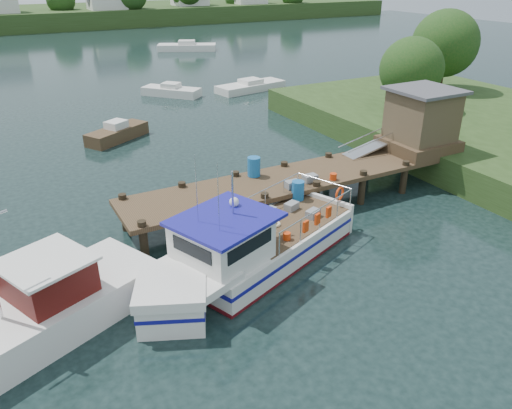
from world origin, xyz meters
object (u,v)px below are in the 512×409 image
lobster_boat (247,250)px  moored_b (171,91)px  moored_rowboat (117,133)px  moored_far (187,47)px  work_boat (22,320)px  dock (380,142)px  moored_c (251,86)px

lobster_boat → moored_b: lobster_boat is taller
moored_rowboat → moored_far: size_ratio=0.56×
moored_rowboat → moored_b: 11.66m
work_boat → moored_far: bearing=40.2°
moored_b → lobster_boat: bearing=-90.8°
dock → moored_rowboat: 16.15m
work_boat → moored_far: 54.20m
dock → moored_b: bearing=96.2°
moored_rowboat → moored_c: (13.56, 8.02, -0.08)m
lobster_boat → moored_far: lobster_boat is taller
dock → moored_c: dock is taller
dock → work_boat: size_ratio=1.91×
work_boat → moored_b: bearing=38.7°
moored_c → moored_b: bearing=168.3°
lobster_boat → work_boat: size_ratio=1.10×
moored_rowboat → moored_far: 35.83m
moored_c → dock: bearing=-101.3°
moored_b → dock: bearing=-70.4°
lobster_boat → moored_rowboat: bearing=69.4°
moored_b → moored_c: size_ratio=0.73×
moored_far → moored_c: size_ratio=1.17×
lobster_boat → moored_c: (13.33, 24.85, -0.50)m
dock → moored_far: (7.62, 44.64, -1.79)m
lobster_boat → moored_rowboat: 16.83m
moored_far → moored_b: (-10.05, -22.16, -0.06)m
work_boat → moored_c: bearing=27.0°
lobster_boat → moored_c: size_ratio=1.49×
work_boat → moored_rowboat: bearing=44.0°
work_boat → moored_b: 29.88m
lobster_boat → moored_b: (6.66, 26.24, -0.47)m
moored_rowboat → moored_b: moored_rowboat is taller
moored_c → moored_far: bearing=81.9°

